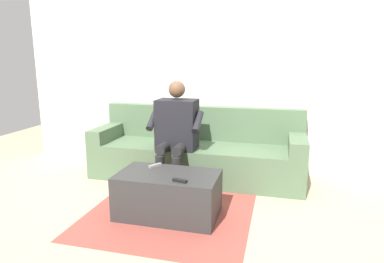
{
  "coord_description": "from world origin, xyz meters",
  "views": [
    {
      "loc": [
        -0.93,
        3.67,
        1.41
      ],
      "look_at": [
        0.0,
        0.11,
        0.6
      ],
      "focal_mm": 31.71,
      "sensor_mm": 36.0,
      "label": 1
    }
  ],
  "objects_px": {
    "coffee_table": "(168,195)",
    "remote_gray": "(155,165)",
    "person_solo_seated": "(176,128)",
    "couch": "(197,154)",
    "remote_black": "(180,181)"
  },
  "relations": [
    {
      "from": "coffee_table",
      "to": "remote_gray",
      "type": "relative_size",
      "value": 6.63
    },
    {
      "from": "coffee_table",
      "to": "person_solo_seated",
      "type": "height_order",
      "value": "person_solo_seated"
    },
    {
      "from": "coffee_table",
      "to": "remote_gray",
      "type": "xyz_separation_m",
      "value": [
        0.18,
        -0.16,
        0.21
      ]
    },
    {
      "from": "couch",
      "to": "remote_gray",
      "type": "xyz_separation_m",
      "value": [
        0.18,
        0.91,
        0.13
      ]
    },
    {
      "from": "coffee_table",
      "to": "remote_gray",
      "type": "distance_m",
      "value": 0.32
    },
    {
      "from": "remote_gray",
      "to": "remote_black",
      "type": "distance_m",
      "value": 0.47
    },
    {
      "from": "coffee_table",
      "to": "remote_black",
      "type": "bearing_deg",
      "value": 134.12
    },
    {
      "from": "couch",
      "to": "person_solo_seated",
      "type": "xyz_separation_m",
      "value": [
        0.16,
        0.31,
        0.37
      ]
    },
    {
      "from": "couch",
      "to": "remote_black",
      "type": "distance_m",
      "value": 1.25
    },
    {
      "from": "couch",
      "to": "remote_gray",
      "type": "relative_size",
      "value": 18.22
    },
    {
      "from": "remote_black",
      "to": "couch",
      "type": "bearing_deg",
      "value": 109.62
    },
    {
      "from": "coffee_table",
      "to": "remote_gray",
      "type": "height_order",
      "value": "remote_gray"
    },
    {
      "from": "couch",
      "to": "coffee_table",
      "type": "relative_size",
      "value": 2.75
    },
    {
      "from": "coffee_table",
      "to": "remote_black",
      "type": "height_order",
      "value": "remote_black"
    },
    {
      "from": "couch",
      "to": "remote_black",
      "type": "bearing_deg",
      "value": 97.41
    }
  ]
}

